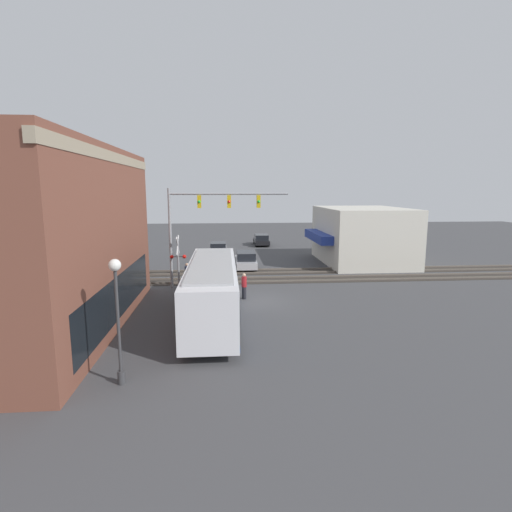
# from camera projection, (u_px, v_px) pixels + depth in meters

# --- Properties ---
(ground_plane) EXTENTS (120.00, 120.00, 0.00)m
(ground_plane) POSITION_uv_depth(u_px,v_px,m) (258.00, 301.00, 25.60)
(ground_plane) COLOR #424244
(shop_building) EXTENTS (10.42, 8.76, 5.35)m
(shop_building) POSITION_uv_depth(u_px,v_px,m) (362.00, 235.00, 38.86)
(shop_building) COLOR beige
(shop_building) RESTS_ON ground
(city_bus) EXTENTS (11.84, 2.59, 3.23)m
(city_bus) POSITION_uv_depth(u_px,v_px,m) (212.00, 288.00, 21.70)
(city_bus) COLOR silver
(city_bus) RESTS_ON ground
(traffic_signal_gantry) EXTENTS (0.42, 8.56, 7.19)m
(traffic_signal_gantry) POSITION_uv_depth(u_px,v_px,m) (206.00, 214.00, 28.47)
(traffic_signal_gantry) COLOR gray
(traffic_signal_gantry) RESTS_ON ground
(crossing_signal) EXTENTS (1.41, 1.18, 3.81)m
(crossing_signal) POSITION_uv_depth(u_px,v_px,m) (178.00, 257.00, 28.84)
(crossing_signal) COLOR gray
(crossing_signal) RESTS_ON ground
(streetlamp) EXTENTS (0.44, 0.44, 4.70)m
(streetlamp) POSITION_uv_depth(u_px,v_px,m) (117.00, 311.00, 14.30)
(streetlamp) COLOR #38383A
(streetlamp) RESTS_ON ground
(rail_track_near) EXTENTS (2.60, 60.00, 0.15)m
(rail_track_near) POSITION_uv_depth(u_px,v_px,m) (252.00, 280.00, 31.49)
(rail_track_near) COLOR #332D28
(rail_track_near) RESTS_ON ground
(rail_track_far) EXTENTS (2.60, 60.00, 0.15)m
(rail_track_far) POSITION_uv_depth(u_px,v_px,m) (249.00, 272.00, 34.64)
(rail_track_far) COLOR #332D28
(rail_track_far) RESTS_ON ground
(parked_car_silver) EXTENTS (4.64, 1.82, 1.55)m
(parked_car_silver) POSITION_uv_depth(u_px,v_px,m) (246.00, 261.00, 36.20)
(parked_car_silver) COLOR #B7B7BC
(parked_car_silver) RESTS_ON ground
(parked_car_grey) EXTENTS (4.28, 1.82, 1.42)m
(parked_car_grey) POSITION_uv_depth(u_px,v_px,m) (218.00, 249.00, 43.40)
(parked_car_grey) COLOR slate
(parked_car_grey) RESTS_ON ground
(parked_car_black) EXTENTS (4.58, 1.82, 1.40)m
(parked_car_black) POSITION_uv_depth(u_px,v_px,m) (261.00, 240.00, 51.20)
(parked_car_black) COLOR black
(parked_car_black) RESTS_ON ground
(pedestrian_near_bus) EXTENTS (0.34, 0.34, 1.71)m
(pedestrian_near_bus) POSITION_uv_depth(u_px,v_px,m) (244.00, 286.00, 26.05)
(pedestrian_near_bus) COLOR black
(pedestrian_near_bus) RESTS_ON ground
(pedestrian_at_crossing) EXTENTS (0.34, 0.34, 1.82)m
(pedestrian_at_crossing) POSITION_uv_depth(u_px,v_px,m) (187.00, 275.00, 29.09)
(pedestrian_at_crossing) COLOR #2D3351
(pedestrian_at_crossing) RESTS_ON ground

